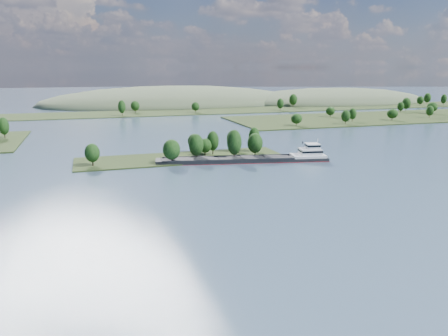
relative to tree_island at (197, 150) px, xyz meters
name	(u,v)px	position (x,y,z in m)	size (l,w,h in m)	color
ground	(217,191)	(-7.34, -58.53, -4.08)	(1800.00, 1800.00, 0.00)	#3A5464
tree_island	(197,150)	(0.00, 0.00, 0.00)	(100.00, 31.97, 15.46)	#202E14
right_bank	(407,116)	(224.05, 121.36, -3.20)	(320.00, 90.00, 15.04)	#202E14
back_shoreline	(143,113)	(1.53, 221.16, -3.37)	(900.00, 60.00, 15.95)	#202E14
hill_east	(334,102)	(252.66, 291.47, -4.08)	(260.00, 140.00, 36.00)	#435137
hill_west	(175,104)	(52.66, 321.47, -4.08)	(320.00, 160.00, 44.00)	#435137
cargo_barge	(255,159)	(24.44, -14.94, -2.70)	(81.30, 24.41, 10.94)	black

